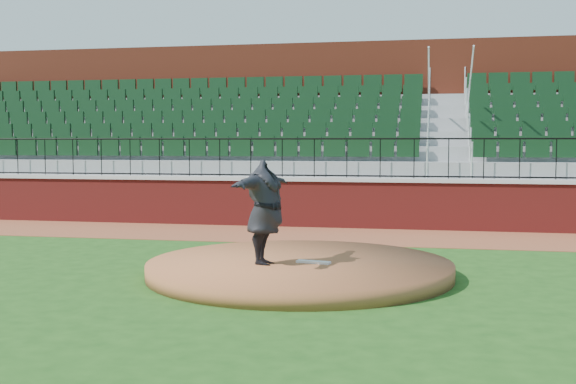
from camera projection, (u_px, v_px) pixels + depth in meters
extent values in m
plane|color=#1A4413|center=(270.00, 277.00, 11.82)|extent=(90.00, 90.00, 0.00)
cube|color=brown|center=(321.00, 235.00, 17.10)|extent=(34.00, 3.20, 0.01)
cube|color=maroon|center=(330.00, 204.00, 18.62)|extent=(34.00, 0.35, 1.20)
cube|color=#B7B7B7|center=(330.00, 179.00, 18.58)|extent=(34.00, 0.45, 0.10)
cube|color=maroon|center=(354.00, 126.00, 23.87)|extent=(34.00, 0.50, 5.50)
cylinder|color=brown|center=(300.00, 269.00, 11.89)|extent=(5.04, 5.04, 0.25)
cube|color=white|center=(313.00, 262.00, 11.68)|extent=(0.58, 0.24, 0.04)
imported|color=black|center=(265.00, 212.00, 11.52)|extent=(0.87, 2.13, 1.68)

